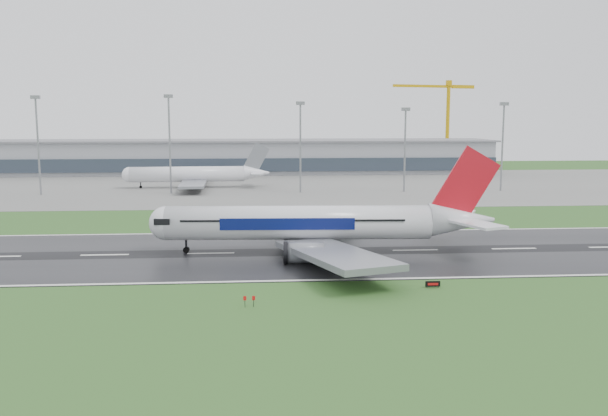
{
  "coord_description": "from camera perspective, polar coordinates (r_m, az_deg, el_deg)",
  "views": [
    {
      "loc": [
        9.17,
        -119.65,
        25.69
      ],
      "look_at": [
        18.89,
        12.0,
        7.0
      ],
      "focal_mm": 37.23,
      "sensor_mm": 36.0,
      "label": 1
    }
  ],
  "objects": [
    {
      "name": "runway",
      "position": [
        122.71,
        -8.43,
        -4.09
      ],
      "size": [
        400.0,
        45.0,
        0.1
      ],
      "primitive_type": "cube",
      "color": "black",
      "rests_on": "ground"
    },
    {
      "name": "floodmast_2",
      "position": [
        221.89,
        -12.05,
        5.48
      ],
      "size": [
        0.64,
        0.64,
        32.78
      ],
      "primitive_type": "cylinder",
      "color": "gray",
      "rests_on": "ground"
    },
    {
      "name": "ground",
      "position": [
        122.72,
        -8.43,
        -4.11
      ],
      "size": [
        520.0,
        520.0,
        0.0
      ],
      "primitive_type": "plane",
      "color": "#26501D",
      "rests_on": "ground"
    },
    {
      "name": "main_airliner",
      "position": [
        120.85,
        1.73,
        0.56
      ],
      "size": [
        69.53,
        66.52,
        19.64
      ],
      "primitive_type": null,
      "rotation": [
        0.0,
        0.0,
        -0.05
      ],
      "color": "silver",
      "rests_on": "runway"
    },
    {
      "name": "tower_crane",
      "position": [
        334.23,
        12.86,
        7.31
      ],
      "size": [
        45.03,
        13.06,
        45.05
      ],
      "primitive_type": null,
      "rotation": [
        0.0,
        0.0,
        0.23
      ],
      "color": "#C49308",
      "rests_on": "ground"
    },
    {
      "name": "floodmast_5",
      "position": [
        236.59,
        17.5,
        5.15
      ],
      "size": [
        0.64,
        0.64,
        30.4
      ],
      "primitive_type": "cylinder",
      "color": "gray",
      "rests_on": "ground"
    },
    {
      "name": "apron",
      "position": [
        246.16,
        -6.34,
        2.03
      ],
      "size": [
        400.0,
        130.0,
        0.08
      ],
      "primitive_type": "cube",
      "color": "slate",
      "rests_on": "ground"
    },
    {
      "name": "floodmast_1",
      "position": [
        231.98,
        -22.91,
        5.07
      ],
      "size": [
        0.64,
        0.64,
        32.35
      ],
      "primitive_type": "cylinder",
      "color": "gray",
      "rests_on": "ground"
    },
    {
      "name": "runway_sign",
      "position": [
        99.34,
        11.57,
        -6.79
      ],
      "size": [
        2.26,
        0.98,
        1.04
      ],
      "primitive_type": null,
      "rotation": [
        0.0,
        0.0,
        -0.32
      ],
      "color": "black",
      "rests_on": "ground"
    },
    {
      "name": "floodmast_4",
      "position": [
        226.0,
        9.11,
        5.05
      ],
      "size": [
        0.64,
        0.64,
        28.48
      ],
      "primitive_type": "cylinder",
      "color": "gray",
      "rests_on": "ground"
    },
    {
      "name": "floodmast_3",
      "position": [
        220.41,
        -0.33,
        5.34
      ],
      "size": [
        0.64,
        0.64,
        30.49
      ],
      "primitive_type": "cylinder",
      "color": "gray",
      "rests_on": "ground"
    },
    {
      "name": "terminal",
      "position": [
        305.33,
        -5.95,
        4.6
      ],
      "size": [
        240.0,
        36.0,
        15.0
      ],
      "primitive_type": "cube",
      "color": "gray",
      "rests_on": "ground"
    },
    {
      "name": "parked_airliner",
      "position": [
        240.01,
        -9.95,
        3.77
      ],
      "size": [
        57.55,
        53.85,
        16.33
      ],
      "primitive_type": null,
      "rotation": [
        0.0,
        0.0,
        0.04
      ],
      "color": "silver",
      "rests_on": "apron"
    }
  ]
}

